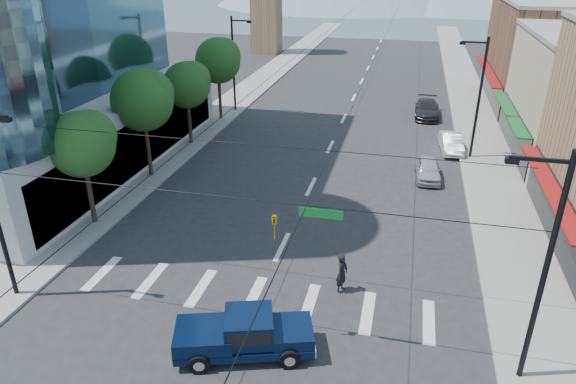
# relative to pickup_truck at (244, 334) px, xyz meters

# --- Properties ---
(ground) EXTENTS (160.00, 160.00, 0.00)m
(ground) POSITION_rel_pickup_truck_xyz_m (-0.52, 2.12, -0.95)
(ground) COLOR #28282B
(ground) RESTS_ON ground
(sidewalk_left) EXTENTS (4.00, 120.00, 0.15)m
(sidewalk_left) POSITION_rel_pickup_truck_xyz_m (-12.52, 42.12, -0.88)
(sidewalk_left) COLOR gray
(sidewalk_left) RESTS_ON ground
(sidewalk_right) EXTENTS (4.00, 120.00, 0.15)m
(sidewalk_right) POSITION_rel_pickup_truck_xyz_m (11.48, 42.12, -0.88)
(sidewalk_right) COLOR gray
(sidewalk_right) RESTS_ON ground
(shop_far) EXTENTS (12.00, 18.00, 10.00)m
(shop_far) POSITION_rel_pickup_truck_xyz_m (19.48, 42.12, 4.05)
(shop_far) COLOR brown
(shop_far) RESTS_ON ground
(tree_near) EXTENTS (3.65, 3.64, 6.71)m
(tree_near) POSITION_rel_pickup_truck_xyz_m (-11.59, 8.21, 4.04)
(tree_near) COLOR black
(tree_near) RESTS_ON ground
(tree_midnear) EXTENTS (4.09, 4.09, 7.52)m
(tree_midnear) POSITION_rel_pickup_truck_xyz_m (-11.59, 15.21, 4.64)
(tree_midnear) COLOR black
(tree_midnear) RESTS_ON ground
(tree_midfar) EXTENTS (3.65, 3.64, 6.71)m
(tree_midfar) POSITION_rel_pickup_truck_xyz_m (-11.59, 22.21, 4.04)
(tree_midfar) COLOR black
(tree_midfar) RESTS_ON ground
(tree_far) EXTENTS (4.09, 4.09, 7.52)m
(tree_far) POSITION_rel_pickup_truck_xyz_m (-11.59, 29.21, 4.64)
(tree_far) COLOR black
(tree_far) RESTS_ON ground
(signal_rig) EXTENTS (21.80, 0.20, 9.00)m
(signal_rig) POSITION_rel_pickup_truck_xyz_m (-0.32, 1.12, 3.69)
(signal_rig) COLOR black
(signal_rig) RESTS_ON ground
(lamp_pole_nw) EXTENTS (2.00, 0.25, 9.00)m
(lamp_pole_nw) POSITION_rel_pickup_truck_xyz_m (-11.18, 32.12, 3.99)
(lamp_pole_nw) COLOR black
(lamp_pole_nw) RESTS_ON ground
(lamp_pole_ne) EXTENTS (2.00, 0.25, 9.00)m
(lamp_pole_ne) POSITION_rel_pickup_truck_xyz_m (10.15, 24.12, 3.99)
(lamp_pole_ne) COLOR black
(lamp_pole_ne) RESTS_ON ground
(pickup_truck) EXTENTS (5.72, 3.45, 1.83)m
(pickup_truck) POSITION_rel_pickup_truck_xyz_m (0.00, 0.00, 0.00)
(pickup_truck) COLOR #071534
(pickup_truck) RESTS_ON ground
(pedestrian) EXTENTS (0.65, 0.81, 1.95)m
(pedestrian) POSITION_rel_pickup_truck_xyz_m (3.12, 4.97, 0.02)
(pedestrian) COLOR black
(pedestrian) RESTS_ON ground
(parked_car_near) EXTENTS (1.86, 4.15, 1.39)m
(parked_car_near) POSITION_rel_pickup_truck_xyz_m (7.08, 19.37, -0.26)
(parked_car_near) COLOR silver
(parked_car_near) RESTS_ON ground
(parked_car_mid) EXTENTS (1.86, 4.37, 1.40)m
(parked_car_mid) POSITION_rel_pickup_truck_xyz_m (8.88, 25.33, -0.25)
(parked_car_mid) COLOR white
(parked_car_mid) RESTS_ON ground
(parked_car_far) EXTENTS (2.22, 5.41, 1.57)m
(parked_car_far) POSITION_rel_pickup_truck_xyz_m (7.08, 34.53, -0.17)
(parked_car_far) COLOR #2A2A2C
(parked_car_far) RESTS_ON ground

